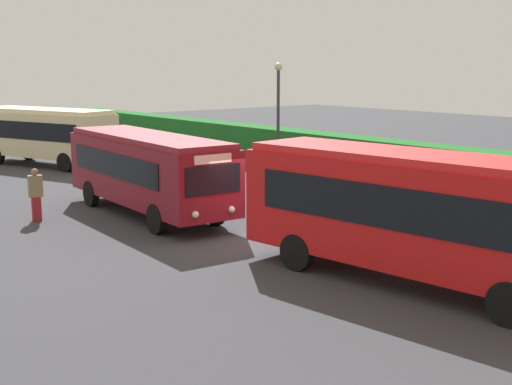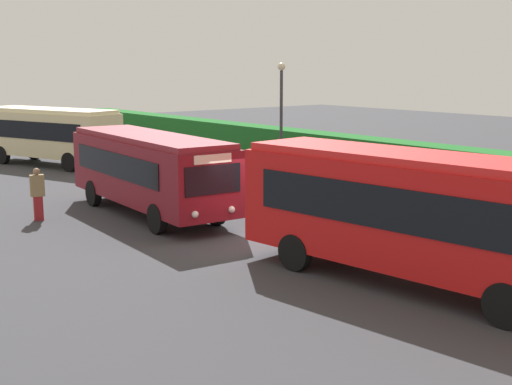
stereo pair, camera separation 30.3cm
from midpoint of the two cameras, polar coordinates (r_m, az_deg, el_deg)
ground_plane at (r=22.06m, az=0.98°, el=-3.96°), size 106.04×106.04×0.00m
bus_cream at (r=39.83m, az=-16.18°, el=4.69°), size 8.83×5.12×3.09m
bus_maroon at (r=25.81m, az=-8.27°, el=1.93°), size 9.22×3.07×2.96m
bus_red at (r=17.74m, az=13.29°, el=-1.49°), size 9.85×3.48×3.33m
person_left at (r=25.88m, az=-16.97°, el=-0.03°), size 0.37×0.53×1.87m
person_center at (r=28.04m, az=-6.08°, el=1.11°), size 0.44×0.55×1.84m
hedge_row at (r=29.36m, az=16.75°, el=1.35°), size 65.02×1.54×2.15m
traffic_cone at (r=36.31m, az=-7.59°, el=2.13°), size 0.36×0.36×0.60m
lamppost at (r=31.92m, az=2.33°, el=6.77°), size 0.36×0.36×5.53m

